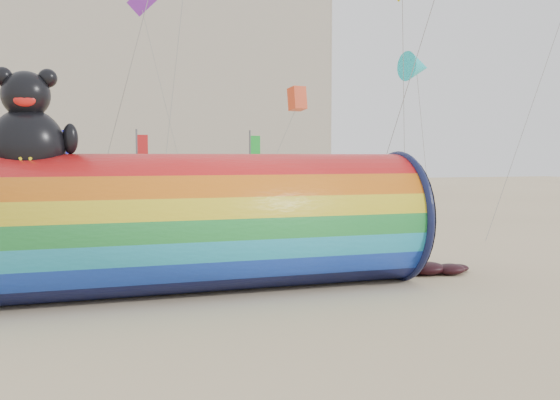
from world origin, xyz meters
name	(u,v)px	position (x,y,z in m)	size (l,w,h in m)	color
ground	(280,288)	(0.00, 0.00, 0.00)	(160.00, 160.00, 0.00)	#CCB58C
windsock_assembly	(190,220)	(-2.50, 0.30, 2.01)	(13.12, 4.00, 6.05)	red
kite_handler	(392,238)	(5.01, 2.61, 0.89)	(0.65, 0.42, 1.77)	#515458
fabric_bundle	(432,269)	(5.25, 0.41, 0.17)	(2.62, 1.35, 0.41)	black
festival_banners	(160,178)	(-1.33, 15.52, 2.64)	(10.82, 5.19, 5.20)	#59595E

